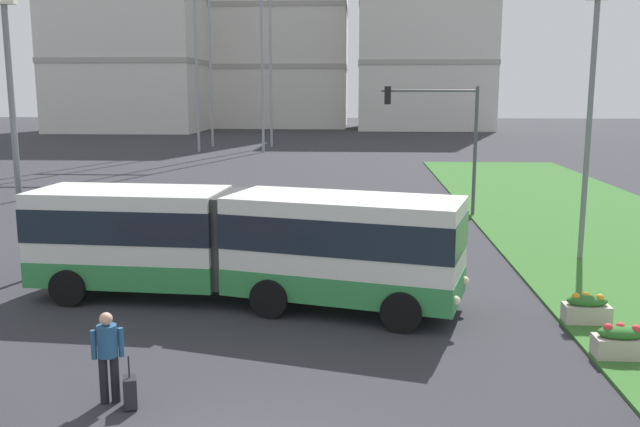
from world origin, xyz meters
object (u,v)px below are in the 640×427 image
Objects in this scene: traffic_light_far_right at (443,126)px; apartment_tower_centre at (426,2)px; flower_planter_1 at (621,341)px; pedestrian_crossing at (108,351)px; flower_planter_2 at (587,308)px; rolling_suitcase at (130,392)px; streetlight_left at (14,129)px; streetlight_median at (589,118)px; articulated_bus at (241,243)px.

apartment_tower_centre is at bearing 85.64° from traffic_light_far_right.
pedestrian_crossing is at bearing -165.64° from flower_planter_1.
pedestrian_crossing is 21.62m from traffic_light_far_right.
apartment_tower_centre reaches higher than flower_planter_2.
rolling_suitcase is at bearing -98.34° from apartment_tower_centre.
streetlight_left is 0.95× the size of streetlight_median.
flower_planter_2 is (10.19, 4.84, -0.58)m from pedestrian_crossing.
traffic_light_far_right is at bearing 40.28° from streetlight_left.
traffic_light_far_right is (7.88, 19.92, 3.76)m from rolling_suitcase.
traffic_light_far_right is 0.71× the size of streetlight_left.
rolling_suitcase is at bearing -111.57° from traffic_light_far_right.
rolling_suitcase is at bearing -152.61° from flower_planter_2.
articulated_bus reaches higher than flower_planter_2.
apartment_tower_centre is at bearing 88.83° from streetlight_median.
flower_planter_2 is (9.74, 5.04, 0.11)m from rolling_suitcase.
streetlight_left reaches higher than rolling_suitcase.
streetlight_left is (-6.96, 1.72, 2.94)m from articulated_bus.
flower_planter_1 is at bearing -90.00° from flower_planter_2.
streetlight_median reaches higher than pedestrian_crossing.
flower_planter_1 is at bearing 14.36° from pedestrian_crossing.
articulated_bus reaches higher than flower_planter_1.
flower_planter_1 is at bearing -83.80° from traffic_light_far_right.
streetlight_left reaches higher than flower_planter_2.
apartment_tower_centre is (12.28, 83.90, 16.31)m from articulated_bus.
streetlight_left is at bearing 124.89° from pedestrian_crossing.
flower_planter_2 is at bearing -9.05° from articulated_bus.
apartment_tower_centre is (3.51, 87.54, 17.53)m from flower_planter_1.
pedestrian_crossing is 10.35m from streetlight_left.
flower_planter_1 is at bearing -92.30° from apartment_tower_centre.
rolling_suitcase is at bearing -53.67° from streetlight_left.
rolling_suitcase is 0.03× the size of apartment_tower_centre.
streetlight_left is 0.23× the size of apartment_tower_centre.
articulated_bus reaches higher than rolling_suitcase.
apartment_tower_centre reaches higher than flower_planter_1.
flower_planter_2 is at bearing -82.87° from traffic_light_far_right.
flower_planter_1 is 17.59m from traffic_light_far_right.
flower_planter_1 is (9.74, 2.81, 0.11)m from rolling_suitcase.
streetlight_median is (11.64, 11.68, 4.49)m from rolling_suitcase.
flower_planter_2 is 87.15m from apartment_tower_centre.
flower_planter_2 is at bearing -105.99° from streetlight_median.
pedestrian_crossing is 1.58× the size of flower_planter_1.
articulated_bus is at bearing 81.51° from rolling_suitcase.
apartment_tower_centre is at bearing 87.70° from flower_planter_1.
rolling_suitcase is 0.88× the size of flower_planter_2.
rolling_suitcase is at bearing -98.49° from articulated_bus.
rolling_suitcase is at bearing -134.90° from streetlight_median.
articulated_bus is 1.44× the size of streetlight_left.
flower_planter_1 is 0.13× the size of streetlight_median.
rolling_suitcase is (0.45, -0.20, -0.69)m from pedestrian_crossing.
apartment_tower_centre is (13.69, 90.14, 16.96)m from pedestrian_crossing.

